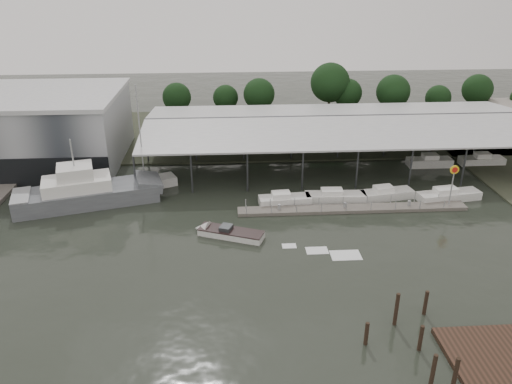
{
  "coord_description": "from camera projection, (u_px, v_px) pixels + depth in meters",
  "views": [
    {
      "loc": [
        -0.22,
        -43.77,
        26.91
      ],
      "look_at": [
        3.24,
        10.58,
        2.5
      ],
      "focal_mm": 35.0,
      "sensor_mm": 36.0,
      "label": 1
    }
  ],
  "objects": [
    {
      "name": "speedboat_underway",
      "position": [
        226.0,
        233.0,
        54.86
      ],
      "size": [
        18.02,
        8.47,
        2.0
      ],
      "rotation": [
        0.0,
        0.0,
        2.76
      ],
      "color": "white",
      "rests_on": "ground"
    },
    {
      "name": "land_strip_far",
      "position": [
        227.0,
        133.0,
        89.09
      ],
      "size": [
        140.0,
        30.0,
        0.3
      ],
      "color": "#35392B",
      "rests_on": "ground"
    },
    {
      "name": "horizon_tree_line",
      "position": [
        347.0,
        91.0,
        93.54
      ],
      "size": [
        70.42,
        9.84,
        11.07
      ],
      "color": "#2E2114",
      "rests_on": "ground"
    },
    {
      "name": "moored_cruiser_0",
      "position": [
        284.0,
        200.0,
        62.12
      ],
      "size": [
        6.62,
        2.71,
        1.7
      ],
      "rotation": [
        0.0,
        0.0,
        0.08
      ],
      "color": "white",
      "rests_on": "ground"
    },
    {
      "name": "storage_warehouse",
      "position": [
        39.0,
        127.0,
        74.37
      ],
      "size": [
        24.5,
        20.5,
        10.5
      ],
      "color": "#989CA1",
      "rests_on": "ground"
    },
    {
      "name": "shell_fuel_sign",
      "position": [
        453.0,
        178.0,
        59.94
      ],
      "size": [
        1.1,
        0.18,
        5.55
      ],
      "color": "#939698",
      "rests_on": "ground"
    },
    {
      "name": "ground",
      "position": [
        231.0,
        257.0,
        50.88
      ],
      "size": [
        200.0,
        200.0,
        0.0
      ],
      "primitive_type": "plane",
      "color": "#242922",
      "rests_on": "ground"
    },
    {
      "name": "mooring_pilings",
      "position": [
        416.0,
        339.0,
        38.16
      ],
      "size": [
        6.29,
        8.62,
        3.66
      ],
      "color": "#2E2117",
      "rests_on": "ground"
    },
    {
      "name": "white_sailboat",
      "position": [
        141.0,
        184.0,
        66.44
      ],
      "size": [
        9.41,
        6.16,
        14.14
      ],
      "rotation": [
        0.0,
        0.0,
        0.43
      ],
      "color": "white",
      "rests_on": "ground"
    },
    {
      "name": "moored_cruiser_1",
      "position": [
        335.0,
        197.0,
        62.99
      ],
      "size": [
        7.7,
        2.52,
        1.7
      ],
      "rotation": [
        0.0,
        0.0,
        -0.04
      ],
      "color": "white",
      "rests_on": "ground"
    },
    {
      "name": "floating_dock",
      "position": [
        352.0,
        209.0,
        60.78
      ],
      "size": [
        28.0,
        2.0,
        1.4
      ],
      "color": "slate",
      "rests_on": "ground"
    },
    {
      "name": "moored_cruiser_3",
      "position": [
        448.0,
        195.0,
        63.4
      ],
      "size": [
        8.36,
        3.41,
        1.7
      ],
      "rotation": [
        0.0,
        0.0,
        0.15
      ],
      "color": "white",
      "rests_on": "ground"
    },
    {
      "name": "covered_boat_shed",
      "position": [
        340.0,
        120.0,
        74.86
      ],
      "size": [
        58.24,
        24.0,
        6.96
      ],
      "color": "silver",
      "rests_on": "ground"
    },
    {
      "name": "grey_trawler",
      "position": [
        88.0,
        192.0,
        62.01
      ],
      "size": [
        18.46,
        9.65,
        8.84
      ],
      "rotation": [
        0.0,
        0.0,
        0.27
      ],
      "color": "slate",
      "rests_on": "ground"
    },
    {
      "name": "moored_cruiser_2",
      "position": [
        386.0,
        194.0,
        63.81
      ],
      "size": [
        6.99,
        3.28,
        1.7
      ],
      "rotation": [
        0.0,
        0.0,
        0.17
      ],
      "color": "white",
      "rests_on": "ground"
    }
  ]
}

